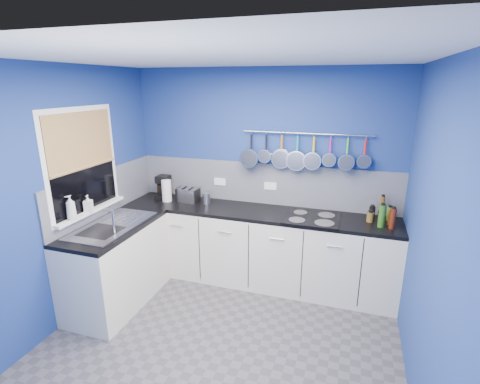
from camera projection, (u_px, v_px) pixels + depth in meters
The scene contains 44 objects.
floor at pixel (220, 344), 3.33m from camera, with size 3.20×3.00×0.02m, color #47474C.
ceiling at pixel (215, 55), 2.60m from camera, with size 3.20×3.00×0.02m, color white.
wall_back at pixel (263, 175), 4.34m from camera, with size 3.20×0.02×2.50m, color navy.
wall_front at pixel (94, 333), 1.59m from camera, with size 3.20×0.02×2.50m, color navy.
wall_left at pixel (62, 199), 3.44m from camera, with size 0.02×3.00×2.50m, color navy.
wall_right at pixel (434, 243), 2.49m from camera, with size 0.02×3.00×2.50m, color navy.
backsplash_back at pixel (263, 183), 4.35m from camera, with size 3.20×0.02×0.50m, color #8D909C.
backsplash_left at pixel (105, 192), 4.01m from camera, with size 0.02×1.80×0.50m, color #8D909C.
cabinet_run_back at pixel (255, 247), 4.30m from camera, with size 3.20×0.60×0.86m, color silver.
worktop_back at pixel (256, 212), 4.17m from camera, with size 3.20×0.60×0.04m, color black.
cabinet_run_left at pixel (117, 266), 3.86m from camera, with size 0.60×1.20×0.86m, color silver.
worktop_left at pixel (113, 227), 3.73m from camera, with size 0.60×1.20×0.04m, color black.
window_frame at pixel (83, 162), 3.62m from camera, with size 0.01×1.00×1.10m, color white.
window_glass at pixel (83, 162), 3.62m from camera, with size 0.01×0.90×1.00m, color black.
bamboo_blind at pixel (81, 140), 3.55m from camera, with size 0.01×0.90×0.55m, color tan.
window_sill at pixel (91, 211), 3.76m from camera, with size 0.10×0.98×0.03m, color white.
sink_unit at pixel (112, 225), 3.72m from camera, with size 0.50×0.95×0.01m, color silver.
mixer_tap at pixel (113, 222), 3.48m from camera, with size 0.12×0.08×0.26m, color silver, non-canonical shape.
socket_left at pixel (220, 182), 4.51m from camera, with size 0.15×0.01×0.09m, color white.
socket_right at pixel (270, 186), 4.32m from camera, with size 0.15×0.01×0.09m, color white.
pot_rail at pixel (306, 134), 3.99m from camera, with size 0.02×0.02×1.45m, color silver.
soap_bottle_a at pixel (71, 207), 3.45m from camera, with size 0.09×0.09×0.24m, color white.
soap_bottle_b at pixel (88, 203), 3.68m from camera, with size 0.08×0.08×0.17m, color white.
paper_towel at pixel (167, 191), 4.46m from camera, with size 0.12×0.12×0.27m, color white.
coffee_maker at pixel (163, 187), 4.57m from camera, with size 0.16×0.18×0.29m, color black, non-canonical shape.
toaster at pixel (188, 195), 4.46m from camera, with size 0.26×0.15×0.17m, color silver.
canister at pixel (207, 198), 4.38m from camera, with size 0.09×0.09×0.13m, color silver.
hob at pixel (312, 218), 3.91m from camera, with size 0.60×0.53×0.01m, color black.
pan_0 at pixel (251, 149), 4.22m from camera, with size 0.22×0.13×0.41m, color silver, non-canonical shape.
pan_1 at pixel (266, 147), 4.16m from camera, with size 0.16×0.11×0.35m, color silver, non-canonical shape.
pan_2 at pixel (281, 151), 4.12m from camera, with size 0.22×0.06×0.41m, color silver, non-canonical shape.
pan_3 at pixel (297, 152), 4.06m from camera, with size 0.23×0.08×0.42m, color silver, non-canonical shape.
pan_4 at pixel (313, 152), 4.01m from camera, with size 0.20×0.11×0.39m, color silver, non-canonical shape.
pan_5 at pixel (330, 150), 3.95m from camera, with size 0.15×0.11×0.34m, color silver, non-canonical shape.
pan_6 at pixel (347, 152), 3.90m from camera, with size 0.18×0.13×0.37m, color silver, non-canonical shape.
pan_7 at pixel (365, 152), 3.84m from camera, with size 0.15×0.07×0.34m, color silver, non-canonical shape.
condiment_0 at pixel (389, 214), 3.83m from camera, with size 0.05×0.05×0.15m, color #3F721E.
condiment_1 at pixel (382, 208), 3.84m from camera, with size 0.05×0.05×0.26m, color brown.
condiment_2 at pixel (372, 213), 3.88m from camera, with size 0.06×0.06×0.14m, color black.
condiment_3 at pixel (391, 218), 3.72m from camera, with size 0.06×0.06×0.14m, color #8C5914.
condiment_4 at pixel (380, 217), 3.76m from camera, with size 0.06×0.06×0.14m, color black.
condiment_5 at pixel (370, 217), 3.81m from camera, with size 0.07×0.07×0.11m, color brown.
condiment_6 at pixel (393, 219), 3.62m from camera, with size 0.06×0.06×0.21m, color #4C190C.
condiment_7 at pixel (382, 216), 3.65m from camera, with size 0.07×0.07×0.24m, color #265919.
Camera 1 is at (1.03, -2.59, 2.31)m, focal length 26.83 mm.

